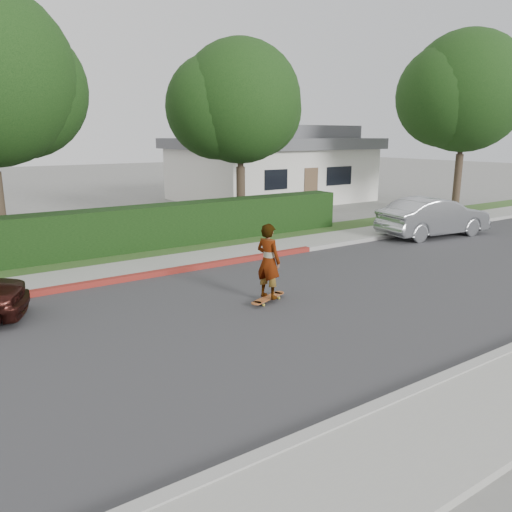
% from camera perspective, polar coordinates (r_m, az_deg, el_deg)
% --- Properties ---
extents(ground, '(120.00, 120.00, 0.00)m').
position_cam_1_polar(ground, '(13.15, 14.09, -3.38)').
color(ground, slate).
rests_on(ground, ground).
extents(road, '(60.00, 8.00, 0.01)m').
position_cam_1_polar(road, '(13.15, 14.09, -3.36)').
color(road, '#2D2D30').
rests_on(road, ground).
extents(curb_far, '(60.00, 0.20, 0.15)m').
position_cam_1_polar(curb_far, '(16.03, 3.18, 0.34)').
color(curb_far, '#9E9E99').
rests_on(curb_far, ground).
extents(curb_red_section, '(12.00, 0.21, 0.15)m').
position_cam_1_polar(curb_red_section, '(13.67, -13.74, -2.36)').
color(curb_red_section, maroon).
rests_on(curb_red_section, ground).
extents(sidewalk_far, '(60.00, 1.60, 0.12)m').
position_cam_1_polar(sidewalk_far, '(16.74, 1.31, 0.87)').
color(sidewalk_far, gray).
rests_on(sidewalk_far, ground).
extents(planting_strip, '(60.00, 1.60, 0.10)m').
position_cam_1_polar(planting_strip, '(18.04, -1.64, 1.77)').
color(planting_strip, '#2D4C1E').
rests_on(planting_strip, ground).
extents(hedge, '(15.00, 1.00, 1.50)m').
position_cam_1_polar(hedge, '(17.06, -11.29, 3.22)').
color(hedge, black).
rests_on(hedge, ground).
extents(tree_center, '(5.66, 4.84, 7.44)m').
position_cam_1_polar(tree_center, '(20.67, -2.15, 16.80)').
color(tree_center, '#33261C').
rests_on(tree_center, ground).
extents(tree_right, '(6.32, 5.60, 8.56)m').
position_cam_1_polar(tree_right, '(26.66, 22.46, 16.66)').
color(tree_right, '#33261C').
rests_on(tree_right, ground).
extents(house, '(10.60, 8.60, 4.30)m').
position_cam_1_polar(house, '(29.97, 1.58, 10.44)').
color(house, beige).
rests_on(house, ground).
extents(skateboard, '(1.17, 0.62, 0.11)m').
position_cam_1_polar(skateboard, '(11.54, 1.40, -4.82)').
color(skateboard, '#B09C30').
rests_on(skateboard, ground).
extents(skateboarder, '(0.57, 0.72, 1.73)m').
position_cam_1_polar(skateboarder, '(11.29, 1.43, -0.58)').
color(skateboarder, white).
rests_on(skateboarder, skateboard).
extents(car_silver, '(4.67, 2.13, 1.48)m').
position_cam_1_polar(car_silver, '(20.15, 19.65, 4.23)').
color(car_silver, '#A5A8AC').
rests_on(car_silver, ground).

